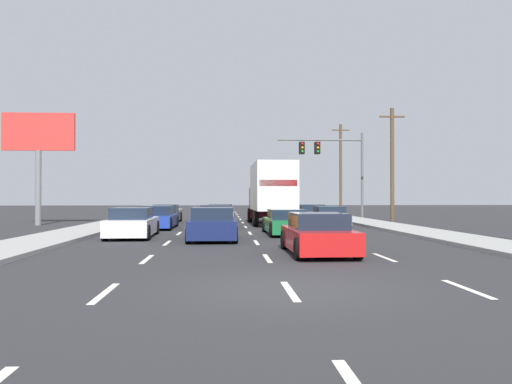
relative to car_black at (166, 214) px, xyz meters
The scene contains 19 objects.
ground_plane 5.24m from the car_black, ahead, with size 140.00×140.00×0.00m, color #2B2B2D.
sidewalk_right 14.43m from the car_black, 21.12° to the right, with size 2.59×80.00×0.14m, color #9E9E99.
sidewalk_left 6.04m from the car_black, 120.37° to the right, with size 2.59×80.00×0.14m, color #9E9E99.
lane_markings 6.01m from the car_black, 29.64° to the right, with size 6.94×57.00×0.01m.
car_black is the anchor object (origin of this frame).
car_blue 6.61m from the car_black, 87.72° to the right, with size 1.95×4.67×1.26m.
car_white 12.65m from the car_black, 90.03° to the right, with size 2.00×4.70×1.30m.
car_yellow 3.74m from the car_black, ahead, with size 1.86×4.37×1.25m.
car_orange 7.74m from the car_black, 63.36° to the right, with size 2.01×4.51×1.31m.
car_navy 14.50m from the car_black, 76.09° to the right, with size 2.00×4.56×1.33m.
box_truck 7.74m from the car_black, 24.28° to the right, with size 2.61×8.49×3.81m.
car_green 13.28m from the car_black, 59.04° to the right, with size 1.93×4.63×1.18m.
car_red 20.63m from the car_black, 70.62° to the right, with size 1.91×4.12×1.26m.
car_silver 10.11m from the car_black, ahead, with size 2.04×4.70×1.21m.
car_gray 11.34m from the car_black, 26.53° to the right, with size 1.95×4.37×1.20m.
traffic_signal_mast 13.82m from the car_black, 21.61° to the left, with size 6.88×0.69×6.88m.
utility_pole_mid 16.20m from the car_black, ahead, with size 1.80×0.28×8.03m.
utility_pole_far 23.06m from the car_black, 45.67° to the left, with size 1.80×0.28×9.20m.
roadside_billboard 9.20m from the car_black, 158.73° to the right, with size 4.42×0.36×6.95m.
Camera 1 is at (-1.21, -9.63, 1.76)m, focal length 35.44 mm.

